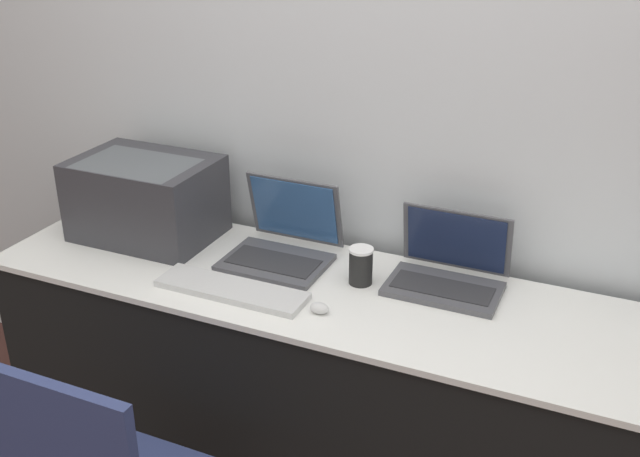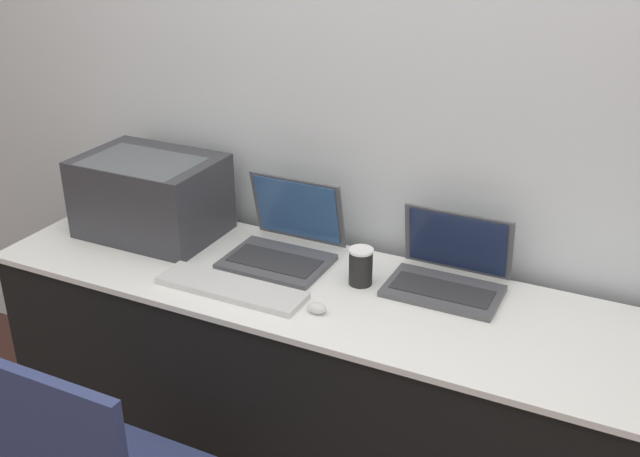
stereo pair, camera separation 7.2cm
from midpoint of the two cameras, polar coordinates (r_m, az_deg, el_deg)
name	(u,v)px [view 2 (the right image)]	position (r m, az deg, el deg)	size (l,w,h in m)	color
wall_back	(389,100)	(2.41, 6.17, 9.71)	(8.00, 0.05, 2.60)	silver
table	(337,397)	(2.50, 2.15, -12.73)	(2.27, 0.59, 0.80)	black
printer	(150,193)	(2.65, -12.04, 2.65)	(0.47, 0.34, 0.28)	#333338
laptop_left	(284,242)	(2.45, -1.90, -1.06)	(0.33, 0.31, 0.25)	#4C4C51
laptop_right	(448,273)	(2.31, 10.64, -3.33)	(0.34, 0.25, 0.22)	#4C4C51
external_keyboard	(231,288)	(2.28, -5.88, -4.54)	(0.47, 0.13, 0.02)	silver
coffee_cup	(361,266)	(2.29, 4.03, -2.90)	(0.08, 0.08, 0.12)	black
mouse	(316,308)	(2.16, 0.68, -6.07)	(0.06, 0.04, 0.03)	silver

